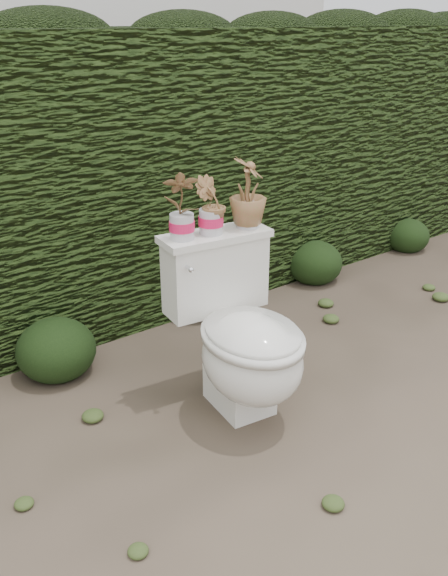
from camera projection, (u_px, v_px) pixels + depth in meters
ground at (253, 432)px, 2.64m from camera, size 60.00×60.00×0.00m
hedge at (78, 179)px, 3.49m from camera, size 8.00×1.00×1.60m
toilet at (242, 339)px, 2.67m from camera, size 0.54×0.73×0.78m
potted_plant_left at (181, 207)px, 2.56m from camera, size 0.18×0.16×0.28m
potted_plant_center at (211, 207)px, 2.63m from camera, size 0.17×0.16×0.24m
potted_plant_right at (248, 195)px, 2.70m from camera, size 0.23×0.23×0.30m
liriope_clump_2 at (56, 345)px, 3.03m from camera, size 0.39×0.39×0.32m
liriope_clump_3 at (196, 292)px, 3.66m from camera, size 0.35×0.35×0.28m
liriope_clump_4 at (315, 259)px, 4.13m from camera, size 0.38×0.38×0.30m
liriope_clump_5 at (408, 232)px, 4.70m from camera, size 0.33×0.33×0.27m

